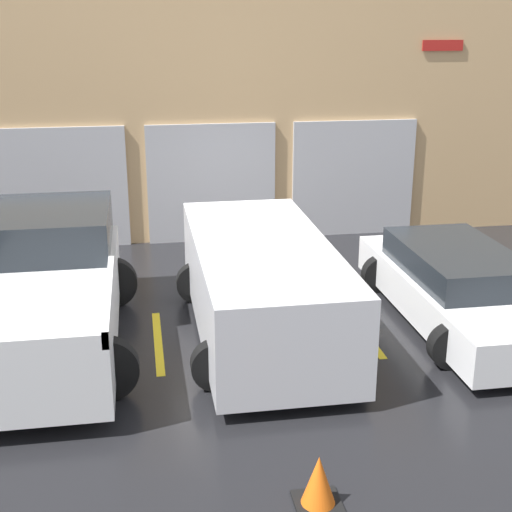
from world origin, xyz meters
TOP-DOWN VIEW (x-y plane):
  - ground_plane at (0.00, 0.00)m, footprint 28.00×28.00m
  - shophouse_building at (-0.01, 3.29)m, footprint 17.29×0.68m
  - pickup_truck at (-3.13, -1.77)m, footprint 2.59×5.04m
  - sedan_white at (3.13, -2.02)m, footprint 2.13×4.77m
  - sedan_side at (0.00, -2.04)m, footprint 2.39×4.96m
  - parking_stripe_left at (-1.56, -2.05)m, footprint 0.12×2.20m
  - parking_stripe_centre at (1.56, -2.05)m, footprint 0.12×2.20m
  - traffic_cone at (-0.14, -6.09)m, footprint 0.47×0.47m

SIDE VIEW (x-z plane):
  - ground_plane at x=0.00m, z-range 0.00..0.00m
  - parking_stripe_left at x=-1.56m, z-range 0.00..0.01m
  - parking_stripe_centre at x=1.56m, z-range 0.00..0.01m
  - traffic_cone at x=-0.14m, z-range -0.02..0.53m
  - sedan_white at x=3.13m, z-range -0.03..1.16m
  - sedan_side at x=0.00m, z-range 0.07..1.56m
  - pickup_truck at x=-3.13m, z-range -0.05..1.71m
  - shophouse_building at x=-0.01m, z-range -0.04..5.53m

